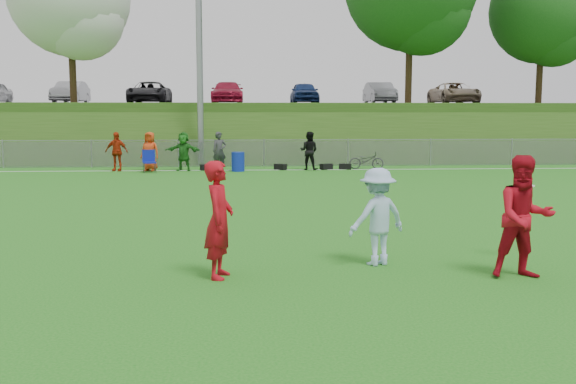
{
  "coord_description": "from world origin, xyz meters",
  "views": [
    {
      "loc": [
        -0.87,
        -10.23,
        2.48
      ],
      "look_at": [
        -0.16,
        0.5,
        1.16
      ],
      "focal_mm": 40.0,
      "sensor_mm": 36.0,
      "label": 1
    }
  ],
  "objects": [
    {
      "name": "sideline_far",
      "position": [
        0.0,
        18.0,
        0.01
      ],
      "size": [
        60.0,
        0.1,
        0.01
      ],
      "primitive_type": "cube",
      "color": "white",
      "rests_on": "ground"
    },
    {
      "name": "frisbee",
      "position": [
        3.9,
        0.29,
        1.26
      ],
      "size": [
        0.25,
        0.25,
        0.02
      ],
      "color": "silver",
      "rests_on": "ground"
    },
    {
      "name": "player_red_center",
      "position": [
        3.31,
        -0.97,
        0.93
      ],
      "size": [
        0.93,
        0.73,
        1.86
      ],
      "primitive_type": "imported",
      "rotation": [
        0.0,
        0.0,
        -0.03
      ],
      "color": "#B20C1B",
      "rests_on": "ground"
    },
    {
      "name": "ground",
      "position": [
        0.0,
        0.0,
        0.0
      ],
      "size": [
        120.0,
        120.0,
        0.0
      ],
      "primitive_type": "plane",
      "color": "#166A16",
      "rests_on": "ground"
    },
    {
      "name": "tree_green_far",
      "position": [
        16.16,
        25.92,
        7.96
      ],
      "size": [
        5.88,
        5.88,
        8.19
      ],
      "color": "black",
      "rests_on": "berm"
    },
    {
      "name": "fence",
      "position": [
        0.0,
        20.0,
        0.65
      ],
      "size": [
        58.0,
        0.06,
        1.3
      ],
      "color": "gray",
      "rests_on": "ground"
    },
    {
      "name": "recycling_bin",
      "position": [
        -1.19,
        17.5,
        0.42
      ],
      "size": [
        0.71,
        0.71,
        0.83
      ],
      "primitive_type": "cylinder",
      "rotation": [
        0.0,
        0.0,
        -0.35
      ],
      "color": "#0E25A0",
      "rests_on": "ground"
    },
    {
      "name": "tree_white_flowering",
      "position": [
        -9.84,
        24.92,
        8.32
      ],
      "size": [
        6.3,
        6.3,
        8.78
      ],
      "color": "black",
      "rests_on": "berm"
    },
    {
      "name": "car_row",
      "position": [
        -1.17,
        32.0,
        3.82
      ],
      "size": [
        32.04,
        5.18,
        1.44
      ],
      "color": "#B9B9BB",
      "rests_on": "parking_lot"
    },
    {
      "name": "camp_chair",
      "position": [
        -4.94,
        17.22,
        0.28
      ],
      "size": [
        0.65,
        0.66,
        0.95
      ],
      "rotation": [
        0.0,
        0.0,
        0.25
      ],
      "color": "#0E1B99",
      "rests_on": "ground"
    },
    {
      "name": "bicycle",
      "position": [
        4.55,
        18.2,
        0.4
      ],
      "size": [
        1.6,
        0.77,
        0.8
      ],
      "primitive_type": "imported",
      "rotation": [
        0.0,
        0.0,
        1.41
      ],
      "color": "#2E2E31",
      "rests_on": "ground"
    },
    {
      "name": "light_pole",
      "position": [
        -3.0,
        20.8,
        6.71
      ],
      "size": [
        1.2,
        0.4,
        12.15
      ],
      "color": "gray",
      "rests_on": "ground"
    },
    {
      "name": "berm",
      "position": [
        0.0,
        31.0,
        1.5
      ],
      "size": [
        120.0,
        18.0,
        3.0
      ],
      "primitive_type": "cube",
      "color": "#2A5016",
      "rests_on": "ground"
    },
    {
      "name": "player_blue",
      "position": [
        1.28,
        0.02,
        0.8
      ],
      "size": [
        1.19,
        0.96,
        1.6
      ],
      "primitive_type": "imported",
      "rotation": [
        0.0,
        0.0,
        3.55
      ],
      "color": "#A8C6E9",
      "rests_on": "ground"
    },
    {
      "name": "parking_lot",
      "position": [
        0.0,
        33.0,
        3.05
      ],
      "size": [
        120.0,
        12.0,
        0.1
      ],
      "primitive_type": "cube",
      "color": "black",
      "rests_on": "berm"
    },
    {
      "name": "player_red_left",
      "position": [
        -1.27,
        -0.65,
        0.89
      ],
      "size": [
        0.53,
        0.71,
        1.78
      ],
      "primitive_type": "imported",
      "rotation": [
        0.0,
        0.0,
        1.4
      ],
      "color": "#AB0B16",
      "rests_on": "ground"
    },
    {
      "name": "spectator_row",
      "position": [
        -2.96,
        18.0,
        0.85
      ],
      "size": [
        9.43,
        0.9,
        1.69
      ],
      "color": "#AE270C",
      "rests_on": "ground"
    },
    {
      "name": "gear_bags",
      "position": [
        1.1,
        18.1,
        0.13
      ],
      "size": [
        6.75,
        0.59,
        0.26
      ],
      "color": "black",
      "rests_on": "ground"
    }
  ]
}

